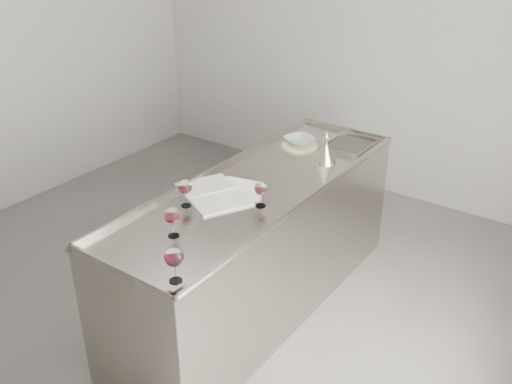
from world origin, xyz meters
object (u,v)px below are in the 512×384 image
Objects in this scene: counter at (259,247)px; wine_funnel at (325,153)px; wine_glass_small at (261,189)px; wine_glass_left at (185,187)px; wine_glass_middle at (172,216)px; ceramic_bowl at (299,141)px; wine_glass_right at (174,258)px; notebook at (213,194)px.

wine_funnel is at bearing 73.19° from counter.
counter is 0.79m from wine_funnel.
wine_glass_small is 0.68× the size of wine_funnel.
wine_glass_left is 0.35m from wine_glass_middle.
wine_glass_middle reaches higher than wine_glass_left.
counter is at bearing 127.13° from wine_glass_small.
wine_glass_left is 0.82× the size of ceramic_bowl.
wine_glass_left is 1.10× the size of wine_glass_small.
wine_glass_right reaches higher than wine_glass_small.
wine_glass_middle is 0.59m from wine_glass_small.
wine_glass_left is 0.98× the size of wine_glass_middle.
wine_funnel reaches higher than ceramic_bowl.
wine_glass_right is (0.29, -0.30, 0.01)m from wine_glass_middle.
ceramic_bowl is at bearing 94.49° from wine_glass_middle.
notebook is at bearing -118.51° from counter.
wine_funnel is (0.30, -0.15, 0.02)m from ceramic_bowl.
wine_glass_small is at bearing 71.39° from wine_glass_middle.
wine_glass_small is 0.75× the size of ceramic_bowl.
wine_glass_right is 1.18× the size of wine_glass_small.
ceramic_bowl is at bearing 115.78° from notebook.
wine_glass_small is 0.34m from notebook.
wine_glass_small reaches higher than notebook.
ceramic_bowl is (0.06, 1.19, -0.08)m from wine_glass_left.
wine_glass_left reaches higher than wine_glass_small.
wine_glass_middle is 1.35m from wine_funnel.
ceramic_bowl is (-0.30, 0.93, -0.06)m from wine_glass_small.
wine_glass_right is 0.88× the size of ceramic_bowl.
wine_funnel reaches higher than notebook.
wine_glass_middle is at bearing -59.35° from wine_glass_left.
wine_glass_middle is (-0.02, -0.78, 0.59)m from counter.
counter is 0.88m from ceramic_bowl.
wine_glass_left is at bearing 128.00° from wine_glass_right.
counter is 1.27m from wine_glass_right.
wine_funnel is at bearing 82.18° from wine_glass_middle.
counter is at bearing 88.87° from wine_glass_middle.
wine_glass_right is at bearing -77.16° from ceramic_bowl.
wine_funnel reaches higher than wine_glass_small.
ceramic_bowl is (-0.13, 0.70, 0.51)m from counter.
wine_glass_middle is 0.31× the size of notebook.
wine_glass_middle reaches higher than wine_glass_small.
wine_funnel is (0.17, 0.56, 0.54)m from counter.
wine_glass_left is at bearing -111.75° from counter.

